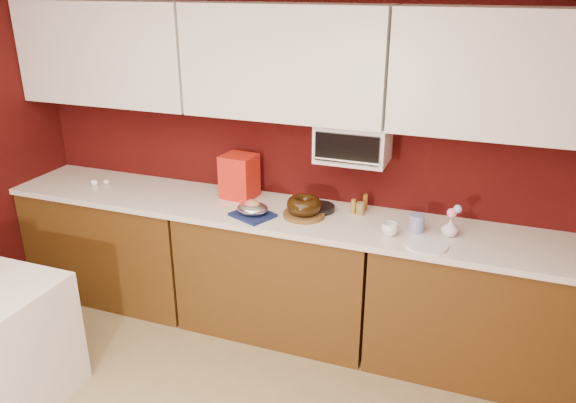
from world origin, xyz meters
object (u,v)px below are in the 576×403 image
(toaster_oven, at_px, (353,142))
(pandoro_box, at_px, (239,176))
(foil_ham_nest, at_px, (252,208))
(coffee_mug, at_px, (390,228))
(bundt_cake, at_px, (304,205))
(blue_jar, at_px, (417,223))
(flower_vase, at_px, (450,226))

(toaster_oven, relative_size, pandoro_box, 1.47)
(foil_ham_nest, distance_m, pandoro_box, 0.38)
(toaster_oven, bearing_deg, coffee_mug, -41.69)
(foil_ham_nest, bearing_deg, bundt_cake, 20.05)
(foil_ham_nest, relative_size, pandoro_box, 0.68)
(coffee_mug, bearing_deg, toaster_oven, 138.31)
(coffee_mug, distance_m, blue_jar, 0.18)
(bundt_cake, relative_size, pandoro_box, 0.74)
(toaster_oven, distance_m, bundt_cake, 0.51)
(foil_ham_nest, relative_size, flower_vase, 1.71)
(pandoro_box, height_order, coffee_mug, pandoro_box)
(coffee_mug, xyz_separation_m, flower_vase, (0.34, 0.12, 0.01))
(coffee_mug, bearing_deg, bundt_cake, 171.16)
(toaster_oven, height_order, bundt_cake, toaster_oven)
(toaster_oven, distance_m, pandoro_box, 0.86)
(toaster_oven, relative_size, blue_jar, 4.07)
(blue_jar, bearing_deg, pandoro_box, 173.07)
(bundt_cake, xyz_separation_m, foil_ham_nest, (-0.31, -0.11, -0.03))
(toaster_oven, distance_m, coffee_mug, 0.60)
(foil_ham_nest, xyz_separation_m, flower_vase, (1.23, 0.14, 0.01))
(blue_jar, bearing_deg, bundt_cake, -178.24)
(bundt_cake, bearing_deg, pandoro_box, 162.01)
(blue_jar, distance_m, flower_vase, 0.20)
(toaster_oven, relative_size, bundt_cake, 1.98)
(bundt_cake, height_order, blue_jar, bundt_cake)
(foil_ham_nest, distance_m, coffee_mug, 0.89)
(foil_ham_nest, distance_m, blue_jar, 1.04)
(toaster_oven, relative_size, foil_ham_nest, 2.17)
(blue_jar, bearing_deg, coffee_mug, -141.85)
(bundt_cake, xyz_separation_m, coffee_mug, (0.58, -0.09, -0.03))
(toaster_oven, xyz_separation_m, bundt_cake, (-0.26, -0.19, -0.39))
(foil_ham_nest, distance_m, flower_vase, 1.24)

